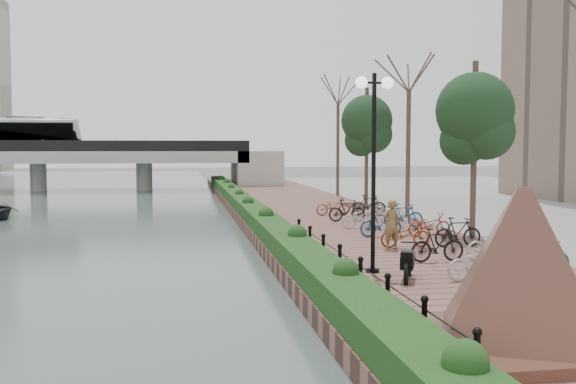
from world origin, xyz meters
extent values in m
plane|color=#59595B|center=(0.00, 0.00, 0.00)|extent=(220.00, 220.00, 0.00)
cube|color=brown|center=(4.00, 17.50, 0.25)|extent=(8.00, 75.00, 0.50)
cube|color=#143513|center=(0.60, 20.00, 0.80)|extent=(1.10, 56.00, 0.60)
cylinder|color=black|center=(1.40, -5.00, 0.85)|extent=(0.10, 0.10, 0.70)
cylinder|color=black|center=(1.40, -3.00, 0.85)|extent=(0.10, 0.10, 0.70)
cylinder|color=black|center=(1.40, -1.00, 0.85)|extent=(0.10, 0.10, 0.70)
cylinder|color=black|center=(1.40, 1.00, 0.85)|extent=(0.10, 0.10, 0.70)
cylinder|color=black|center=(1.40, 3.00, 0.85)|extent=(0.10, 0.10, 0.70)
cylinder|color=black|center=(1.40, 5.00, 0.85)|extent=(0.10, 0.10, 0.70)
cylinder|color=black|center=(1.40, 7.00, 0.85)|extent=(0.10, 0.10, 0.70)
cylinder|color=black|center=(1.40, 9.00, 0.85)|extent=(0.10, 0.10, 0.70)
cube|color=#4B2A20|center=(2.86, -3.59, 0.60)|extent=(3.26, 3.26, 0.19)
pyramid|color=#4B2A20|center=(2.86, -3.59, 1.94)|extent=(4.63, 4.63, 2.49)
cylinder|color=black|center=(2.30, 2.97, 3.13)|extent=(0.12, 0.12, 5.27)
cylinder|color=black|center=(2.30, 2.97, 5.52)|extent=(0.70, 0.06, 0.06)
sphere|color=white|center=(1.95, 2.97, 5.52)|extent=(0.32, 0.32, 0.32)
sphere|color=white|center=(2.65, 2.97, 5.52)|extent=(0.32, 0.32, 0.32)
imported|color=brown|center=(4.00, 6.54, 1.32)|extent=(0.65, 0.49, 1.64)
imported|color=#A9AAAE|center=(4.60, 1.55, 0.95)|extent=(0.60, 1.72, 0.90)
imported|color=black|center=(4.60, 4.15, 1.00)|extent=(0.47, 1.66, 1.00)
imported|color=maroon|center=(4.60, 6.75, 0.95)|extent=(0.60, 1.71, 0.90)
imported|color=navy|center=(4.60, 9.35, 1.00)|extent=(0.47, 1.66, 1.00)
imported|color=#A9AAAE|center=(4.60, 11.95, 0.95)|extent=(0.60, 1.71, 0.90)
imported|color=black|center=(4.60, 14.55, 1.00)|extent=(0.47, 1.66, 1.00)
imported|color=maroon|center=(4.60, 17.15, 0.95)|extent=(0.60, 1.72, 0.90)
imported|color=navy|center=(6.40, 1.55, 1.00)|extent=(0.47, 1.66, 1.00)
imported|color=#A9AAAE|center=(6.40, 4.15, 0.95)|extent=(0.60, 1.71, 0.90)
imported|color=black|center=(6.40, 6.75, 1.00)|extent=(0.47, 1.66, 1.00)
imported|color=maroon|center=(6.40, 9.35, 0.95)|extent=(0.60, 1.71, 0.90)
imported|color=navy|center=(6.40, 11.95, 1.00)|extent=(0.47, 1.66, 1.00)
imported|color=#A9AAAE|center=(6.40, 14.55, 0.95)|extent=(0.60, 1.71, 0.90)
imported|color=black|center=(6.40, 17.15, 1.00)|extent=(0.47, 1.66, 1.00)
cube|color=#AFAEA9|center=(-15.00, 45.00, 3.00)|extent=(36.00, 8.00, 1.00)
cube|color=black|center=(-15.00, 41.10, 3.95)|extent=(36.00, 0.15, 0.90)
cube|color=black|center=(-15.00, 48.90, 3.95)|extent=(36.00, 0.15, 0.90)
cylinder|color=#AFAEA9|center=(-15.00, 45.00, 1.25)|extent=(1.40, 1.40, 2.50)
cylinder|color=#AFAEA9|center=(-6.00, 45.00, 1.25)|extent=(1.40, 1.40, 2.50)
imported|color=white|center=(-16.83, 45.00, 5.00)|extent=(2.52, 10.77, 3.00)
camera|label=1|loc=(-2.71, -13.35, 3.83)|focal=40.00mm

